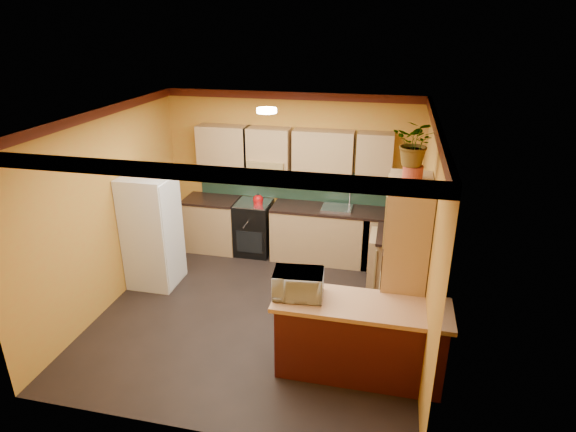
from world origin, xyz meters
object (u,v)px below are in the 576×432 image
object	(u,v)px
pantry	(403,266)
microwave	(298,284)
fridge	(152,231)
breakfast_bar	(359,341)
base_cabinets_back	(290,232)
stove	(254,228)

from	to	relation	value
pantry	microwave	distance (m)	1.33
fridge	breakfast_bar	bearing A→B (deg)	-23.89
base_cabinets_back	fridge	bearing A→B (deg)	-143.76
base_cabinets_back	microwave	bearing A→B (deg)	-75.66
pantry	microwave	world-z (taller)	pantry
base_cabinets_back	fridge	world-z (taller)	fridge
breakfast_bar	microwave	size ratio (longest dim) A/B	3.34
microwave	stove	bearing A→B (deg)	109.96
base_cabinets_back	pantry	distance (m)	2.77
stove	microwave	distance (m)	3.09
pantry	base_cabinets_back	bearing A→B (deg)	132.12
base_cabinets_back	breakfast_bar	world-z (taller)	same
fridge	breakfast_bar	distance (m)	3.50
base_cabinets_back	stove	xyz separation A→B (m)	(-0.62, -0.00, 0.02)
stove	fridge	distance (m)	1.80
stove	microwave	xyz separation A→B (m)	(1.32, -2.72, 0.62)
fridge	microwave	size ratio (longest dim) A/B	3.16
base_cabinets_back	fridge	distance (m)	2.26
base_cabinets_back	stove	size ratio (longest dim) A/B	4.01
breakfast_bar	microwave	world-z (taller)	microwave
base_cabinets_back	microwave	world-z (taller)	microwave
stove	fridge	bearing A→B (deg)	-131.61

